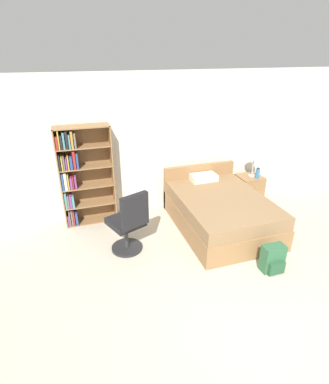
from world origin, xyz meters
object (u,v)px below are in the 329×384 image
object	(u,v)px
office_chair	(129,224)
backpack_green	(273,259)
bookshelf	(79,175)
bed	(219,210)
nightstand	(249,188)
water_bottle	(258,173)
table_lamp	(254,156)

from	to	relation	value
office_chair	backpack_green	size ratio (longest dim) A/B	2.60
bookshelf	bed	distance (m)	2.55
backpack_green	bed	bearing A→B (deg)	97.46
office_chair	nightstand	size ratio (longest dim) A/B	1.98
office_chair	water_bottle	bearing A→B (deg)	17.86
bookshelf	office_chair	distance (m)	1.39
table_lamp	water_bottle	world-z (taller)	table_lamp
bookshelf	water_bottle	world-z (taller)	bookshelf
table_lamp	water_bottle	distance (m)	0.36
bookshelf	water_bottle	bearing A→B (deg)	-4.09
nightstand	backpack_green	bearing A→B (deg)	-113.36
water_bottle	backpack_green	size ratio (longest dim) A/B	0.53
bookshelf	nightstand	distance (m)	3.46
water_bottle	backpack_green	bearing A→B (deg)	-116.51
bookshelf	bed	xyz separation A→B (m)	(2.30, -0.88, -0.62)
backpack_green	nightstand	bearing A→B (deg)	66.64
nightstand	backpack_green	xyz separation A→B (m)	(-0.91, -2.10, -0.08)
table_lamp	backpack_green	bearing A→B (deg)	-114.05
bookshelf	water_bottle	xyz separation A→B (m)	(3.47, -0.25, -0.29)
bed	office_chair	world-z (taller)	office_chair
office_chair	table_lamp	distance (m)	3.03
office_chair	backpack_green	xyz separation A→B (m)	(1.87, -1.07, -0.32)
bed	water_bottle	xyz separation A→B (m)	(1.17, 0.63, 0.33)
nightstand	water_bottle	bearing A→B (deg)	-53.34
nightstand	table_lamp	xyz separation A→B (m)	(0.03, 0.00, 0.71)
bed	backpack_green	xyz separation A→B (m)	(0.18, -1.35, -0.12)
bed	backpack_green	size ratio (longest dim) A/B	4.95
nightstand	table_lamp	world-z (taller)	table_lamp
bookshelf	backpack_green	xyz separation A→B (m)	(2.48, -2.23, -0.74)
bookshelf	backpack_green	distance (m)	3.42
bookshelf	nightstand	world-z (taller)	bookshelf
bookshelf	table_lamp	size ratio (longest dim) A/B	3.34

